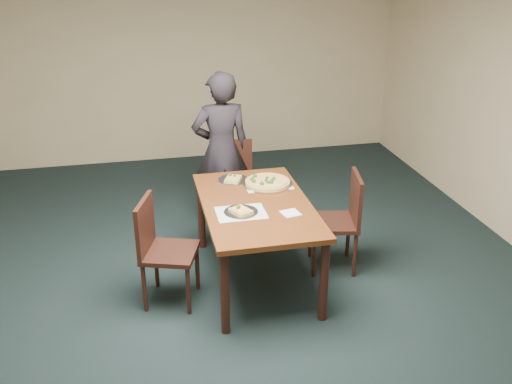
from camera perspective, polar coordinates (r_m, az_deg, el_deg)
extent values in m
plane|color=black|center=(4.54, -2.84, -13.84)|extent=(8.00, 8.00, 0.00)
plane|color=#C8B48B|center=(7.70, -8.25, 13.28)|extent=(6.00, 0.00, 6.00)
cube|color=#4E250F|center=(4.81, 0.00, -1.33)|extent=(0.90, 1.50, 0.04)
cylinder|color=black|center=(4.34, -3.12, -10.08)|extent=(0.07, 0.07, 0.70)
cylinder|color=black|center=(5.53, -5.49, -2.25)|extent=(0.07, 0.07, 0.70)
cylinder|color=black|center=(4.51, 6.81, -8.84)|extent=(0.07, 0.07, 0.70)
cylinder|color=black|center=(5.66, 2.36, -1.52)|extent=(0.07, 0.07, 0.70)
cube|color=black|center=(5.84, -2.05, 0.34)|extent=(0.42, 0.42, 0.04)
cylinder|color=black|center=(5.75, -3.46, -2.66)|extent=(0.04, 0.04, 0.43)
cylinder|color=black|center=(6.07, -4.00, -1.18)|extent=(0.04, 0.04, 0.43)
cylinder|color=black|center=(5.81, 0.05, -2.33)|extent=(0.04, 0.04, 0.43)
cylinder|color=black|center=(6.13, -0.67, -0.88)|extent=(0.04, 0.04, 0.43)
cube|color=black|center=(5.92, -2.42, 3.18)|extent=(0.42, 0.04, 0.44)
cube|color=black|center=(4.71, -8.60, -6.03)|extent=(0.53, 0.53, 0.04)
cylinder|color=black|center=(4.65, -6.78, -9.79)|extent=(0.04, 0.04, 0.43)
cylinder|color=black|center=(4.73, -11.10, -9.42)|extent=(0.04, 0.04, 0.43)
cylinder|color=black|center=(4.94, -5.89, -7.50)|extent=(0.04, 0.04, 0.43)
cylinder|color=black|center=(5.02, -9.95, -7.21)|extent=(0.04, 0.04, 0.43)
cube|color=black|center=(4.65, -11.06, -3.30)|extent=(0.17, 0.41, 0.44)
cube|color=black|center=(5.19, 7.73, -3.05)|extent=(0.50, 0.50, 0.04)
cylinder|color=black|center=(5.43, 5.45, -4.43)|extent=(0.04, 0.04, 0.43)
cylinder|color=black|center=(5.48, 9.20, -4.37)|extent=(0.04, 0.04, 0.43)
cylinder|color=black|center=(5.12, 5.86, -6.33)|extent=(0.04, 0.04, 0.43)
cylinder|color=black|center=(5.17, 9.85, -6.24)|extent=(0.04, 0.04, 0.43)
cube|color=black|center=(5.11, 9.98, -0.61)|extent=(0.12, 0.42, 0.44)
imported|color=black|center=(5.84, -3.49, 4.16)|extent=(0.60, 0.41, 1.63)
cube|color=white|center=(5.17, 1.17, 0.79)|extent=(0.42, 0.32, 0.00)
cube|color=white|center=(4.63, -1.51, -2.08)|extent=(0.40, 0.30, 0.00)
cylinder|color=silver|center=(5.17, 1.17, 0.86)|extent=(0.45, 0.45, 0.01)
cylinder|color=#B38A44|center=(5.16, 1.17, 1.02)|extent=(0.40, 0.40, 0.02)
cylinder|color=#FDE884|center=(5.16, 1.17, 1.17)|extent=(0.36, 0.36, 0.01)
sphere|color=#224716|center=(5.06, 0.58, 0.88)|extent=(0.04, 0.04, 0.04)
sphere|color=#224716|center=(5.13, 1.03, 1.19)|extent=(0.03, 0.03, 0.03)
sphere|color=#224716|center=(5.22, -0.10, 1.63)|extent=(0.04, 0.04, 0.04)
sphere|color=#224716|center=(5.19, 1.11, 1.46)|extent=(0.03, 0.03, 0.03)
sphere|color=#224716|center=(5.12, 1.59, 1.14)|extent=(0.03, 0.03, 0.03)
sphere|color=#224716|center=(5.09, 1.16, 0.99)|extent=(0.03, 0.03, 0.03)
sphere|color=#224716|center=(5.10, -0.21, 1.10)|extent=(0.04, 0.04, 0.04)
sphere|color=#224716|center=(5.09, 1.50, 1.01)|extent=(0.04, 0.04, 0.04)
sphere|color=#224716|center=(5.14, -0.38, 1.30)|extent=(0.04, 0.04, 0.04)
sphere|color=#224716|center=(5.17, 1.78, 1.37)|extent=(0.03, 0.03, 0.03)
cylinder|color=silver|center=(4.63, -1.51, -2.01)|extent=(0.28, 0.28, 0.01)
cube|color=#B38A44|center=(4.62, -1.51, -1.87)|extent=(0.19, 0.21, 0.02)
cube|color=#FDE884|center=(4.62, -1.51, -1.75)|extent=(0.15, 0.17, 0.01)
sphere|color=#224716|center=(4.63, -1.82, -1.55)|extent=(0.03, 0.03, 0.03)
sphere|color=#224716|center=(4.64, -1.74, -1.46)|extent=(0.03, 0.03, 0.03)
cylinder|color=silver|center=(5.26, -2.30, 1.23)|extent=(0.28, 0.28, 0.01)
cube|color=#B38A44|center=(5.26, -2.30, 1.36)|extent=(0.19, 0.21, 0.02)
cube|color=#FDE884|center=(5.25, -2.30, 1.47)|extent=(0.15, 0.17, 0.01)
sphere|color=#224716|center=(5.28, -2.58, 1.74)|extent=(0.03, 0.03, 0.03)
sphere|color=#224716|center=(5.26, -2.17, 1.64)|extent=(0.03, 0.03, 0.03)
cube|color=white|center=(4.63, 3.48, -2.12)|extent=(0.16, 0.16, 0.01)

